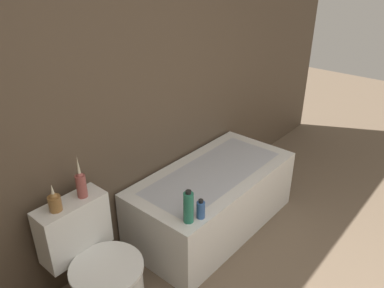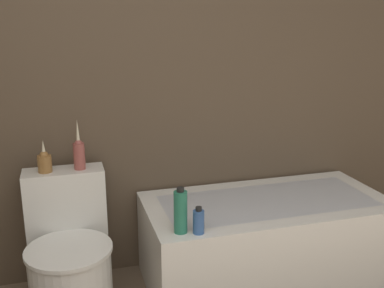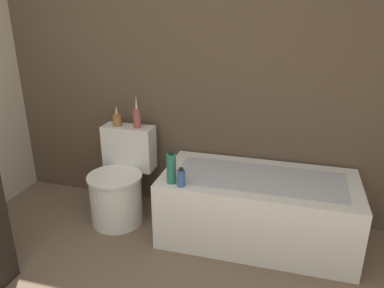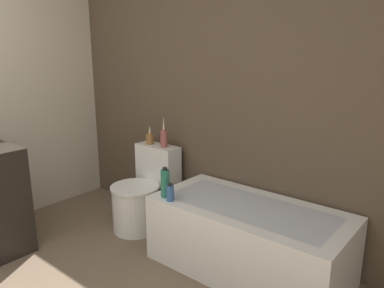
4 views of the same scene
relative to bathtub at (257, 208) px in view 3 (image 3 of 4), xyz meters
The scene contains 7 objects.
wall_back_tiled 1.36m from the bathtub, 153.30° to the left, with size 6.40×0.06×2.60m.
bathtub is the anchor object (origin of this frame).
toilet 1.13m from the bathtub, behind, with size 0.44×0.60×0.73m.
vase_gold 1.34m from the bathtub, behind, with size 0.07×0.07×0.17m.
vase_silver 1.20m from the bathtub, 168.44° to the left, with size 0.06×0.06×0.28m.
shampoo_bottle_tall 0.73m from the bathtub, 157.10° to the right, with size 0.07×0.07×0.23m.
shampoo_bottle_short 0.66m from the bathtub, 150.86° to the right, with size 0.06×0.06×0.14m.
Camera 3 is at (0.98, -0.56, 1.71)m, focal length 35.00 mm.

